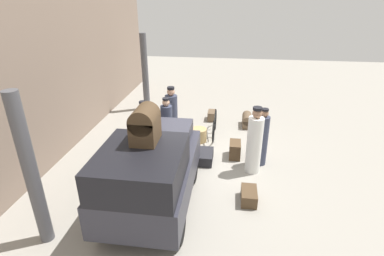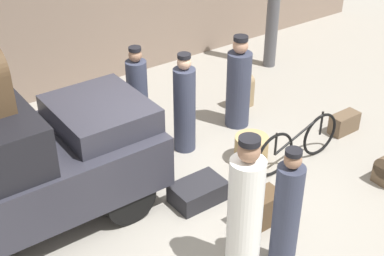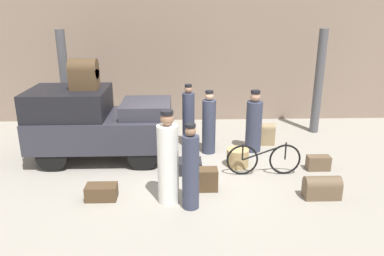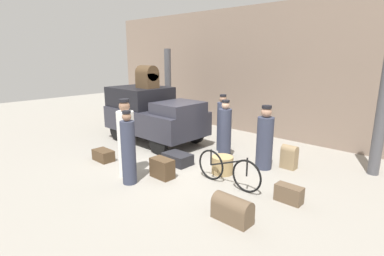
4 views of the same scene
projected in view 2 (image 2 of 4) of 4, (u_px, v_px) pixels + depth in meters
name	position (u px, v px, depth m)	size (l,w,h in m)	color
ground_plane	(189.00, 195.00, 7.68)	(30.00, 30.00, 0.00)	gray
truck	(14.00, 164.00, 6.64)	(3.40, 1.74, 1.77)	black
bicycle	(298.00, 144.00, 8.15)	(1.69, 0.04, 0.77)	black
wicker_basket	(251.00, 149.00, 8.30)	(0.53, 0.53, 0.43)	tan
porter_standing_middle	(138.00, 101.00, 8.44)	(0.33, 0.33, 1.70)	#33384C
porter_lifting_near_truck	(238.00, 86.00, 9.00)	(0.41, 0.41, 1.63)	#33384C
conductor_in_dark_uniform	(185.00, 107.00, 8.33)	(0.35, 0.35, 1.65)	#33384C
porter_with_bicycle	(245.00, 213.00, 6.02)	(0.40, 0.40, 1.86)	white
porter_carrying_trunk	(286.00, 215.00, 6.11)	(0.32, 0.32, 1.67)	#33384C
trunk_wicker_pale	(198.00, 192.00, 7.49)	(0.75, 0.49, 0.29)	#232328
suitcase_black_upright	(260.00, 209.00, 7.03)	(0.57, 0.32, 0.46)	#4C3823
suitcase_tan_flat	(242.00, 91.00, 9.76)	(0.38, 0.25, 0.61)	#937A56
suitcase_small_leather	(344.00, 123.00, 9.07)	(0.53, 0.26, 0.34)	brown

